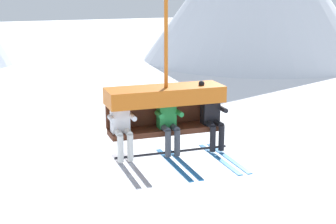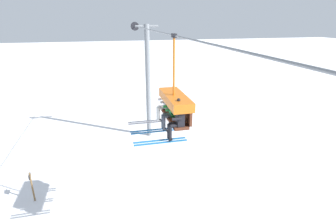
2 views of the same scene
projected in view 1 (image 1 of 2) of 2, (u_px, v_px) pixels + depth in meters
The scene contains 4 objects.
chairlift_chair at pixel (165, 102), 9.46m from camera, with size 2.17×0.74×3.14m.
skier_white at pixel (122, 125), 9.05m from camera, with size 0.46×1.70×1.23m.
skier_green at pixel (169, 121), 9.33m from camera, with size 0.46×1.70×1.23m.
skier_black at pixel (213, 116), 9.61m from camera, with size 0.48×1.70×1.34m.
Camera 1 is at (-1.02, -9.45, 8.05)m, focal length 55.00 mm.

